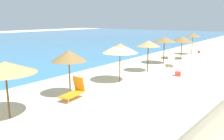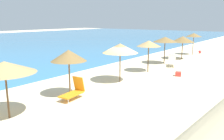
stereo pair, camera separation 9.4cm
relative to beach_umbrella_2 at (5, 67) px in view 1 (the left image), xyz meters
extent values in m
plane|color=beige|center=(7.94, -0.89, -2.31)|extent=(160.00, 160.00, 0.00)
cylinder|color=brown|center=(0.00, 0.00, -1.20)|extent=(0.08, 0.08, 2.21)
cone|color=tan|center=(0.00, 0.00, 0.01)|extent=(2.66, 2.66, 0.51)
cylinder|color=brown|center=(3.71, 0.05, -1.21)|extent=(0.09, 0.09, 2.19)
cone|color=olive|center=(3.71, 0.05, 0.06)|extent=(1.99, 1.99, 0.64)
cylinder|color=brown|center=(7.99, -0.42, -1.20)|extent=(0.08, 0.08, 2.22)
cone|color=tan|center=(7.99, -0.42, 0.08)|extent=(2.46, 2.46, 0.65)
cylinder|color=brown|center=(12.02, -0.46, -1.16)|extent=(0.10, 0.10, 2.30)
cone|color=tan|center=(12.02, -0.46, 0.09)|extent=(1.99, 1.99, 0.49)
cylinder|color=brown|center=(16.29, 0.03, -1.15)|extent=(0.09, 0.09, 2.32)
cone|color=olive|center=(16.29, 0.03, 0.11)|extent=(2.33, 2.33, 0.51)
cylinder|color=brown|center=(20.09, -0.33, -1.29)|extent=(0.09, 0.09, 2.04)
cone|color=olive|center=(20.09, -0.33, -0.09)|extent=(2.53, 2.53, 0.65)
cylinder|color=brown|center=(24.16, -0.20, -1.11)|extent=(0.08, 0.08, 2.39)
cone|color=olive|center=(24.16, -0.20, 0.16)|extent=(1.93, 1.93, 0.45)
cube|color=white|center=(15.53, -1.13, -1.94)|extent=(1.73, 1.28, 0.07)
cube|color=white|center=(16.21, -0.81, -1.58)|extent=(0.46, 0.69, 0.72)
cylinder|color=silver|center=(14.79, -1.16, -2.14)|extent=(0.04, 0.04, 0.33)
cylinder|color=silver|center=(15.03, -1.68, -2.14)|extent=(0.04, 0.04, 0.33)
cylinder|color=silver|center=(16.02, -0.59, -2.14)|extent=(0.04, 0.04, 0.33)
cylinder|color=silver|center=(16.26, -1.11, -2.14)|extent=(0.04, 0.04, 0.33)
cube|color=orange|center=(3.33, -0.46, -2.00)|extent=(1.50, 0.85, 0.07)
cube|color=orange|center=(4.00, -0.37, -1.56)|extent=(0.35, 0.71, 0.86)
cylinder|color=silver|center=(2.69, -0.25, -2.17)|extent=(0.04, 0.04, 0.27)
cylinder|color=silver|center=(2.77, -0.82, -2.17)|extent=(0.04, 0.04, 0.27)
cylinder|color=silver|center=(3.90, -0.09, -2.17)|extent=(0.04, 0.04, 0.27)
cylinder|color=silver|center=(3.97, -0.67, -2.17)|extent=(0.04, 0.04, 0.27)
sphere|color=red|center=(26.00, -0.57, -2.12)|extent=(0.38, 0.38, 0.38)
cube|color=red|center=(12.14, -3.05, -2.14)|extent=(0.54, 0.55, 0.34)
camera|label=1|loc=(-5.06, -9.42, 1.98)|focal=37.30mm
camera|label=2|loc=(-5.00, -9.49, 1.98)|focal=37.30mm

